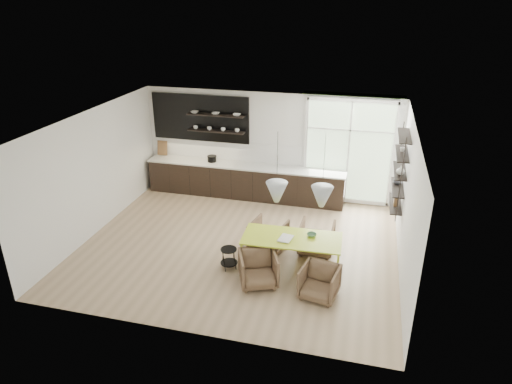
# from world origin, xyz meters

# --- Properties ---
(room) EXTENTS (7.02, 6.01, 2.91)m
(room) POSITION_xyz_m (0.58, 1.10, 1.46)
(room) COLOR tan
(room) RESTS_ON ground
(kitchen_run) EXTENTS (5.54, 0.69, 2.75)m
(kitchen_run) POSITION_xyz_m (-0.69, 2.69, 0.60)
(kitchen_run) COLOR black
(kitchen_run) RESTS_ON ground
(right_shelving) EXTENTS (0.26, 1.22, 1.90)m
(right_shelving) POSITION_xyz_m (3.36, 1.17, 1.65)
(right_shelving) COLOR black
(right_shelving) RESTS_ON ground
(dining_table) EXTENTS (2.04, 0.98, 0.73)m
(dining_table) POSITION_xyz_m (1.31, -0.63, 0.68)
(dining_table) COLOR #C5DC2B
(dining_table) RESTS_ON ground
(armchair_back_left) EXTENTS (0.87, 0.89, 0.69)m
(armchair_back_left) POSITION_xyz_m (0.68, 0.02, 0.34)
(armchair_back_left) COLOR brown
(armchair_back_left) RESTS_ON ground
(armchair_back_right) EXTENTS (0.75, 0.77, 0.69)m
(armchair_back_right) POSITION_xyz_m (1.73, 0.19, 0.35)
(armchair_back_right) COLOR brown
(armchair_back_right) RESTS_ON ground
(armchair_front_left) EXTENTS (0.95, 0.96, 0.67)m
(armchair_front_left) POSITION_xyz_m (0.78, -1.33, 0.34)
(armchair_front_left) COLOR brown
(armchair_front_left) RESTS_ON ground
(armchair_front_right) EXTENTS (0.79, 0.80, 0.63)m
(armchair_front_right) POSITION_xyz_m (1.99, -1.44, 0.32)
(armchair_front_right) COLOR brown
(armchair_front_right) RESTS_ON ground
(wire_stool) EXTENTS (0.36, 0.36, 0.46)m
(wire_stool) POSITION_xyz_m (0.05, -0.94, 0.29)
(wire_stool) COLOR black
(wire_stool) RESTS_ON ground
(table_book) EXTENTS (0.31, 0.38, 0.03)m
(table_book) POSITION_xyz_m (1.07, -0.70, 0.75)
(table_book) COLOR white
(table_book) RESTS_ON dining_table
(table_bowl) EXTENTS (0.23, 0.23, 0.06)m
(table_bowl) POSITION_xyz_m (1.69, -0.47, 0.76)
(table_bowl) COLOR #52835D
(table_bowl) RESTS_ON dining_table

